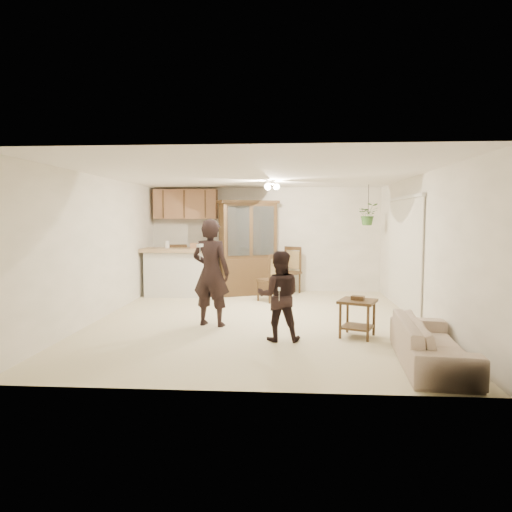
# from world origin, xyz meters

# --- Properties ---
(floor) EXTENTS (6.50, 6.50, 0.00)m
(floor) POSITION_xyz_m (0.00, 0.00, 0.00)
(floor) COLOR beige
(floor) RESTS_ON ground
(ceiling) EXTENTS (5.50, 6.50, 0.02)m
(ceiling) POSITION_xyz_m (0.00, 0.00, 2.50)
(ceiling) COLOR white
(ceiling) RESTS_ON wall_back
(wall_back) EXTENTS (5.50, 0.02, 2.50)m
(wall_back) POSITION_xyz_m (0.00, 3.25, 1.25)
(wall_back) COLOR white
(wall_back) RESTS_ON ground
(wall_front) EXTENTS (5.50, 0.02, 2.50)m
(wall_front) POSITION_xyz_m (0.00, -3.25, 1.25)
(wall_front) COLOR white
(wall_front) RESTS_ON ground
(wall_left) EXTENTS (0.02, 6.50, 2.50)m
(wall_left) POSITION_xyz_m (-2.75, 0.00, 1.25)
(wall_left) COLOR white
(wall_left) RESTS_ON ground
(wall_right) EXTENTS (0.02, 6.50, 2.50)m
(wall_right) POSITION_xyz_m (2.75, 0.00, 1.25)
(wall_right) COLOR white
(wall_right) RESTS_ON ground
(breakfast_bar) EXTENTS (1.60, 0.55, 1.00)m
(breakfast_bar) POSITION_xyz_m (-1.85, 2.35, 0.50)
(breakfast_bar) COLOR silver
(breakfast_bar) RESTS_ON floor
(bar_top) EXTENTS (1.75, 0.70, 0.08)m
(bar_top) POSITION_xyz_m (-1.85, 2.35, 1.05)
(bar_top) COLOR tan
(bar_top) RESTS_ON breakfast_bar
(upper_cabinets) EXTENTS (1.50, 0.34, 0.70)m
(upper_cabinets) POSITION_xyz_m (-1.90, 3.07, 2.10)
(upper_cabinets) COLOR brown
(upper_cabinets) RESTS_ON wall_back
(vertical_blinds) EXTENTS (0.06, 2.30, 2.10)m
(vertical_blinds) POSITION_xyz_m (2.71, 0.90, 1.10)
(vertical_blinds) COLOR beige
(vertical_blinds) RESTS_ON wall_right
(ceiling_fixture) EXTENTS (0.36, 0.36, 0.20)m
(ceiling_fixture) POSITION_xyz_m (0.20, 1.20, 2.40)
(ceiling_fixture) COLOR #FFE7BF
(ceiling_fixture) RESTS_ON ceiling
(hanging_plant) EXTENTS (0.43, 0.37, 0.48)m
(hanging_plant) POSITION_xyz_m (2.30, 2.40, 1.85)
(hanging_plant) COLOR #265923
(hanging_plant) RESTS_ON ceiling
(plant_cord) EXTENTS (0.01, 0.01, 0.65)m
(plant_cord) POSITION_xyz_m (2.30, 2.40, 2.17)
(plant_cord) COLOR black
(plant_cord) RESTS_ON ceiling
(sofa) EXTENTS (0.90, 1.93, 0.73)m
(sofa) POSITION_xyz_m (2.27, -2.25, 0.37)
(sofa) COLOR #BFB19D
(sofa) RESTS_ON floor
(adult) EXTENTS (0.74, 0.58, 1.80)m
(adult) POSITION_xyz_m (-0.72, -0.42, 0.90)
(adult) COLOR black
(adult) RESTS_ON floor
(child) EXTENTS (0.67, 0.53, 1.35)m
(child) POSITION_xyz_m (0.41, -1.26, 0.68)
(child) COLOR black
(child) RESTS_ON floor
(china_hutch) EXTENTS (1.47, 1.03, 2.17)m
(china_hutch) POSITION_xyz_m (-0.38, 2.70, 1.07)
(china_hutch) COLOR #332112
(china_hutch) RESTS_ON floor
(side_table) EXTENTS (0.66, 0.66, 0.62)m
(side_table) POSITION_xyz_m (1.58, -1.00, 0.29)
(side_table) COLOR #332112
(side_table) RESTS_ON floor
(chair_bar) EXTENTS (0.58, 0.58, 1.16)m
(chair_bar) POSITION_xyz_m (-2.00, 2.43, 0.33)
(chair_bar) COLOR #332112
(chair_bar) RESTS_ON floor
(chair_hutch_left) EXTENTS (0.67, 0.67, 1.09)m
(chair_hutch_left) POSITION_xyz_m (0.56, 2.87, 0.31)
(chair_hutch_left) COLOR #332112
(chair_hutch_left) RESTS_ON floor
(chair_hutch_right) EXTENTS (0.64, 0.64, 1.03)m
(chair_hutch_right) POSITION_xyz_m (0.18, 1.84, 0.29)
(chair_hutch_right) COLOR #332112
(chair_hutch_right) RESTS_ON floor
(controller_adult) EXTENTS (0.08, 0.16, 0.05)m
(controller_adult) POSITION_xyz_m (-0.82, -0.82, 1.35)
(controller_adult) COLOR white
(controller_adult) RESTS_ON adult
(controller_child) EXTENTS (0.04, 0.11, 0.03)m
(controller_child) POSITION_xyz_m (0.42, -1.57, 0.80)
(controller_child) COLOR white
(controller_child) RESTS_ON child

